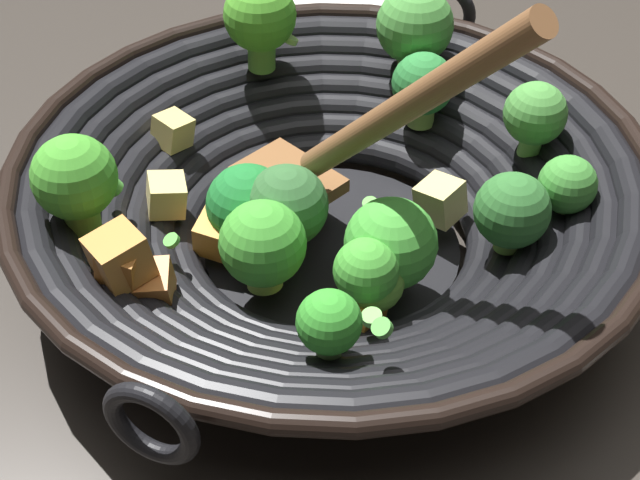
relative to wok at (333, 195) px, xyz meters
The scene contains 3 objects.
ground_plane 0.05m from the wok, 85.99° to the right, with size 4.00×4.00×0.00m, color #332D28.
wok is the anchor object (origin of this frame).
prep_bowl 0.32m from the wok, 96.03° to the left, with size 0.13×0.13×0.04m.
Camera 1 is at (0.07, -0.50, 0.46)m, focal length 54.79 mm.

